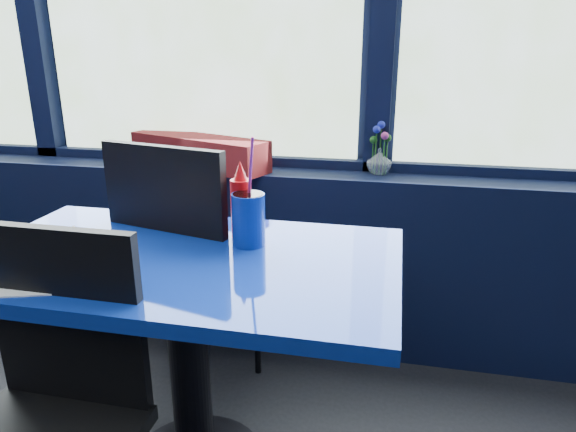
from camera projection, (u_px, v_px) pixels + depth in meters
The scene contains 10 objects.
window_sill at pixel (201, 249), 2.40m from camera, with size 5.00×0.26×0.80m, color black.
near_table at pixel (186, 314), 1.48m from camera, with size 1.20×0.70×0.75m.
chair_near_front at pixel (46, 405), 1.17m from camera, with size 0.42×0.42×0.92m.
chair_near_back at pixel (178, 261), 1.80m from camera, with size 0.55×0.56×1.02m.
planter_box at pixel (199, 151), 2.23m from camera, with size 0.67×0.17×0.13m, color maroon.
flower_vase at pixel (379, 158), 2.10m from camera, with size 0.12×0.12×0.22m.
food_basket at pixel (62, 259), 1.32m from camera, with size 0.29×0.29×0.09m.
ketchup_bottle at pixel (241, 204), 1.53m from camera, with size 0.06×0.06×0.24m.
soda_cup at pixel (249, 218), 1.48m from camera, with size 0.10×0.10×0.32m.
napkin at pixel (30, 282), 1.26m from camera, with size 0.15×0.15×0.00m, color white.
Camera 1 is at (0.87, 0.77, 1.30)m, focal length 32.00 mm.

